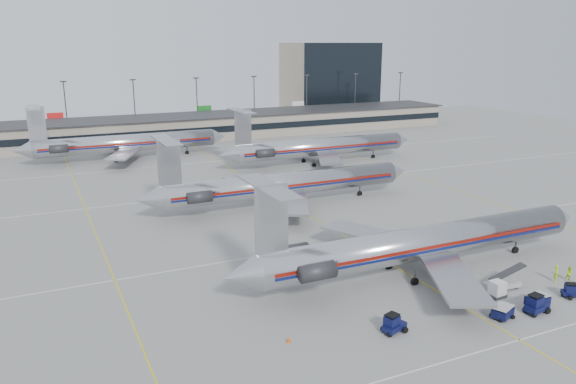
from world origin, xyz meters
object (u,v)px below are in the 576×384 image
jet_foreground (418,243)px  uld_container (497,289)px  jet_second_row (280,184)px  tug_center (536,305)px  belt_loader (503,283)px

jet_foreground → uld_container: bearing=-66.7°
jet_foreground → uld_container: jet_foreground is taller
jet_second_row → tug_center: size_ratio=17.77×
jet_second_row → belt_loader: size_ratio=9.71×
uld_container → tug_center: bearing=-83.8°
jet_second_row → tug_center: jet_second_row is taller
jet_foreground → belt_loader: bearing=-51.4°
jet_foreground → tug_center: bearing=-71.0°
jet_foreground → tug_center: 13.62m
jet_foreground → jet_second_row: size_ratio=1.02×
belt_loader → uld_container: bearing=-142.7°
jet_foreground → belt_loader: 9.57m
uld_container → belt_loader: (2.06, 1.28, -0.21)m
jet_foreground → jet_second_row: bearing=95.1°
uld_container → belt_loader: bearing=28.3°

